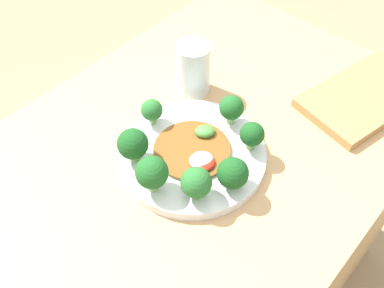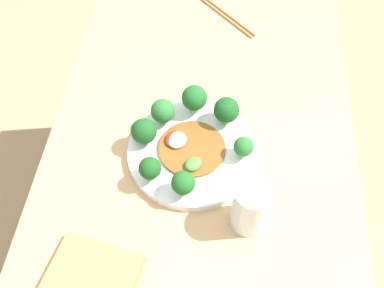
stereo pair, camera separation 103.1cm
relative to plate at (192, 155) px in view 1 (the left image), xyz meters
name	(u,v)px [view 1 (the left image)]	position (x,y,z in m)	size (l,w,h in m)	color
table	(174,257)	(0.05, -0.02, -0.36)	(1.14, 0.68, 0.71)	tan
plate	(192,155)	(0.00, 0.00, 0.00)	(0.27, 0.27, 0.02)	silver
broccoli_south	(152,110)	(-0.01, -0.11, 0.04)	(0.04, 0.04, 0.05)	#89B76B
broccoli_west	(231,108)	(-0.11, 0.01, 0.05)	(0.05, 0.05, 0.06)	#89B76B
broccoli_northeast	(196,183)	(0.07, 0.07, 0.05)	(0.05, 0.05, 0.06)	#70A356
broccoli_east	(152,173)	(0.11, 0.01, 0.05)	(0.06, 0.06, 0.07)	#89B76B
broccoli_southeast	(133,144)	(0.08, -0.07, 0.05)	(0.06, 0.06, 0.07)	#7AAD5B
broccoli_north	(233,173)	(0.01, 0.10, 0.04)	(0.05, 0.05, 0.06)	#89B76B
broccoli_northwest	(252,135)	(-0.08, 0.08, 0.05)	(0.05, 0.05, 0.06)	#70A356
stirfry_center	(195,151)	(0.00, 0.01, 0.02)	(0.14, 0.14, 0.02)	brown
drinking_glass	(193,69)	(-0.14, -0.12, 0.05)	(0.07, 0.07, 0.12)	silver
cutting_board	(365,97)	(-0.36, 0.17, 0.00)	(0.30, 0.21, 0.02)	#AD7F4C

